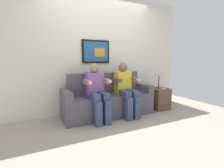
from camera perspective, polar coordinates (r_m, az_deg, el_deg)
ground_plane at (r=3.36m, az=1.16°, el=-12.23°), size 5.58×5.58×0.00m
back_wall_assembly at (r=3.84m, az=-4.18°, el=10.16°), size 4.29×0.10×2.60m
couch at (r=3.55m, az=-1.27°, el=-5.83°), size 1.89×0.58×0.90m
person_on_left at (r=3.21m, az=-5.18°, el=-2.02°), size 0.46×0.56×1.11m
person_on_right at (r=3.49m, az=4.64°, el=-1.17°), size 0.46×0.56×1.11m
side_table_right at (r=4.18m, az=15.74°, el=-4.79°), size 0.40×0.40×0.50m
table_lamp at (r=4.13m, az=15.74°, el=3.59°), size 0.22×0.22×0.46m
spare_remote_on_table at (r=4.06m, az=16.92°, el=-1.50°), size 0.04×0.13×0.02m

